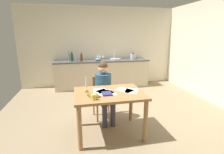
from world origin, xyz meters
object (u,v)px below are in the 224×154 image
(coffee_mug, at_px, (94,97))
(candlestick, at_px, (86,88))
(sink_unit, at_px, (116,59))
(bottle_oil, at_px, (69,57))
(mixing_bowl, at_px, (98,59))
(wine_glass_near_sink, at_px, (103,56))
(wine_glass_by_kettle, at_px, (100,56))
(book_magazine, at_px, (94,96))
(bottle_wine_red, at_px, (76,58))
(book_cookery, at_px, (107,94))
(wine_glass_back_left, at_px, (98,56))
(bottle_vinegar, at_px, (72,57))
(stovetop_kettle, at_px, (133,56))
(person_seated, at_px, (104,88))
(chair_at_table, at_px, (102,95))
(dining_table, at_px, (109,99))
(bottle_sauce, at_px, (81,57))

(coffee_mug, xyz_separation_m, candlestick, (-0.09, 0.37, 0.03))
(sink_unit, bearing_deg, bottle_oil, 176.79)
(mixing_bowl, height_order, wine_glass_near_sink, wine_glass_near_sink)
(sink_unit, height_order, wine_glass_by_kettle, sink_unit)
(book_magazine, relative_size, sink_unit, 0.53)
(sink_unit, xyz_separation_m, bottle_wine_red, (-1.27, -0.10, 0.09))
(bottle_oil, bearing_deg, wine_glass_near_sink, 3.19)
(wine_glass_near_sink, bearing_deg, book_magazine, -102.01)
(book_cookery, xyz_separation_m, wine_glass_back_left, (0.25, 3.02, 0.23))
(bottle_oil, distance_m, mixing_bowl, 0.92)
(bottle_vinegar, bearing_deg, bottle_wine_red, -22.32)
(bottle_wine_red, relative_size, stovetop_kettle, 1.24)
(book_cookery, relative_size, bottle_wine_red, 0.69)
(person_seated, xyz_separation_m, stovetop_kettle, (1.37, 2.27, 0.32))
(mixing_bowl, bearing_deg, coffee_mug, -98.68)
(person_seated, bearing_deg, bottle_vinegar, 105.95)
(wine_glass_by_kettle, height_order, wine_glass_back_left, same)
(mixing_bowl, xyz_separation_m, stovetop_kettle, (1.20, 0.07, 0.06))
(person_seated, bearing_deg, chair_at_table, 95.33)
(person_seated, height_order, candlestick, person_seated)
(wine_glass_near_sink, bearing_deg, sink_unit, -20.52)
(bottle_wine_red, bearing_deg, book_magazine, -85.46)
(chair_at_table, height_order, coffee_mug, chair_at_table)
(coffee_mug, distance_m, mixing_bowl, 3.04)
(dining_table, relative_size, wine_glass_by_kettle, 7.53)
(chair_at_table, xyz_separation_m, book_cookery, (-0.04, -0.75, 0.29))
(bottle_oil, height_order, stovetop_kettle, bottle_oil)
(book_magazine, relative_size, bottle_vinegar, 0.64)
(book_cookery, bearing_deg, candlestick, 152.06)
(sink_unit, xyz_separation_m, bottle_vinegar, (-1.40, -0.05, 0.10))
(bottle_vinegar, bearing_deg, dining_table, -77.01)
(book_magazine, relative_size, bottle_oil, 0.60)
(bottle_sauce, bearing_deg, bottle_vinegar, 175.78)
(sink_unit, bearing_deg, wine_glass_near_sink, 159.48)
(stovetop_kettle, bearing_deg, bottle_sauce, -177.88)
(coffee_mug, relative_size, wine_glass_near_sink, 0.76)
(coffee_mug, height_order, mixing_bowl, mixing_bowl)
(bottle_wine_red, relative_size, wine_glass_by_kettle, 1.78)
(stovetop_kettle, height_order, wine_glass_by_kettle, stovetop_kettle)
(bottle_vinegar, relative_size, stovetop_kettle, 1.34)
(person_seated, relative_size, bottle_wine_red, 4.37)
(bottle_oil, bearing_deg, bottle_vinegar, -53.76)
(dining_table, bearing_deg, person_seated, 89.82)
(coffee_mug, bearing_deg, candlestick, 103.44)
(bottle_vinegar, height_order, stovetop_kettle, bottle_vinegar)
(wine_glass_near_sink, bearing_deg, book_cookery, -98.15)
(book_magazine, bearing_deg, wine_glass_near_sink, 64.00)
(book_cookery, bearing_deg, bottle_vinegar, 101.54)
(sink_unit, height_order, bottle_wine_red, bottle_wine_red)
(bottle_oil, relative_size, stovetop_kettle, 1.43)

